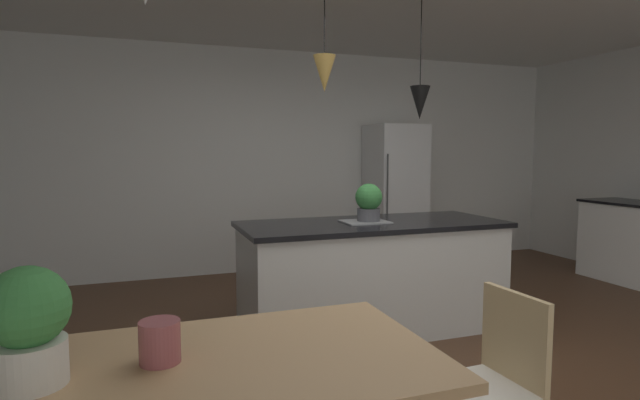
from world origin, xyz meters
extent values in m
cube|color=#4C301E|center=(0.00, 0.00, -0.02)|extent=(10.00, 8.40, 0.04)
cube|color=silver|center=(0.00, 3.26, 1.35)|extent=(10.00, 0.12, 2.70)
cube|color=tan|center=(-1.54, -1.15, 0.73)|extent=(2.02, 0.91, 0.04)
cylinder|color=tan|center=(-0.61, -0.78, 0.37)|extent=(0.06, 0.06, 0.73)
cube|color=tan|center=(-0.21, -1.15, 0.43)|extent=(0.42, 0.42, 0.04)
cube|color=white|center=(-0.21, -1.15, 0.47)|extent=(0.38, 0.38, 0.03)
cube|color=tan|center=(-0.03, -1.15, 0.66)|extent=(0.05, 0.38, 0.42)
cube|color=silver|center=(0.24, 0.85, 0.44)|extent=(2.10, 0.83, 0.88)
cube|color=black|center=(0.24, 0.85, 0.88)|extent=(2.16, 0.89, 0.04)
cube|color=gray|center=(0.17, 0.85, 0.91)|extent=(0.36, 0.30, 0.01)
cube|color=silver|center=(1.51, 2.86, 0.90)|extent=(0.64, 0.64, 1.81)
cylinder|color=#4C4C4C|center=(1.23, 2.52, 0.90)|extent=(0.02, 0.02, 1.08)
cylinder|color=black|center=(-0.18, 0.85, 2.45)|extent=(0.01, 0.01, 0.49)
cone|color=olive|center=(-0.18, 0.85, 2.07)|extent=(0.18, 0.18, 0.28)
cylinder|color=black|center=(0.66, 0.85, 2.36)|extent=(0.01, 0.01, 0.69)
cone|color=black|center=(0.66, 0.85, 1.87)|extent=(0.17, 0.17, 0.27)
cylinder|color=#4C4C51|center=(0.20, 0.85, 0.96)|extent=(0.19, 0.19, 0.11)
sphere|color=#387F3D|center=(0.20, 0.85, 1.11)|extent=(0.22, 0.22, 0.22)
cylinder|color=beige|center=(-1.88, -1.15, 0.82)|extent=(0.22, 0.22, 0.14)
sphere|color=#387F3D|center=(-1.88, -1.15, 1.00)|extent=(0.25, 0.25, 0.25)
cylinder|color=#994C51|center=(-1.50, -1.10, 0.82)|extent=(0.14, 0.14, 0.15)
camera|label=1|loc=(-1.54, -2.87, 1.47)|focal=28.44mm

